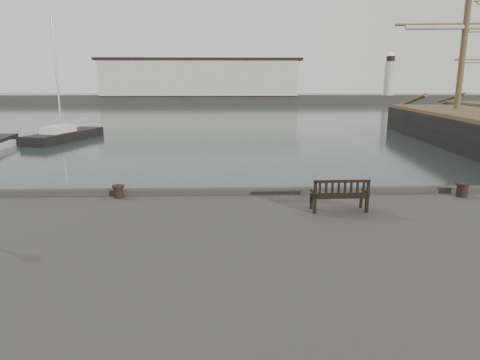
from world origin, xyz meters
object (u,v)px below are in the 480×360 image
object	(u,v)px
yacht_d	(66,138)
bollard_right	(462,190)
bollard_left	(119,192)
bench	(339,201)

from	to	relation	value
yacht_d	bollard_right	bearing A→B (deg)	-34.24
bollard_left	bollard_right	size ratio (longest dim) A/B	0.90
bollard_left	yacht_d	size ratio (longest dim) A/B	0.04
bench	bollard_left	distance (m)	6.75
bollard_left	bollard_right	world-z (taller)	bollard_right
yacht_d	bollard_left	bearing A→B (deg)	-51.19
bollard_right	yacht_d	distance (m)	33.91
bench	bollard_right	xyz separation A→B (m)	(4.30, 1.41, -0.07)
bench	bollard_left	xyz separation A→B (m)	(-6.55, 1.62, -0.09)
bollard_left	yacht_d	xyz separation A→B (m)	(-11.08, 25.61, -1.52)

